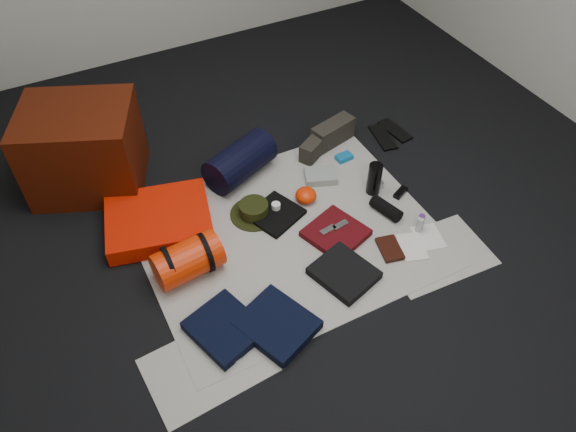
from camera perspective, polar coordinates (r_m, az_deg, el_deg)
name	(u,v)px	position (r m, az deg, el deg)	size (l,w,h in m)	color
floor	(289,236)	(3.18, 0.05, -2.05)	(4.50, 4.50, 0.02)	black
newspaper_mat	(289,235)	(3.17, 0.05, -1.90)	(1.60, 1.30, 0.01)	beige
newspaper_sheet_front_left	(210,365)	(2.73, -7.97, -14.72)	(0.58, 0.40, 0.00)	beige
newspaper_sheet_front_right	(436,254)	(3.18, 14.77, -3.80)	(0.58, 0.40, 0.00)	beige
red_cabinet	(83,149)	(3.52, -20.08, 6.44)	(0.63, 0.52, 0.52)	#471205
sleeping_pad	(159,220)	(3.26, -13.00, -0.42)	(0.58, 0.47, 0.10)	red
stuff_sack	(188,260)	(2.96, -10.15, -4.42)	(0.21, 0.21, 0.35)	red
sack_strap_left	(169,266)	(2.95, -11.98, -5.02)	(0.22, 0.22, 0.03)	black
sack_strap_right	(206,253)	(2.97, -8.37, -3.69)	(0.22, 0.22, 0.03)	black
navy_duffel	(240,161)	(3.45, -4.90, 5.56)	(0.23, 0.23, 0.44)	black
boonie_brim	(254,214)	(3.28, -3.46, 0.23)	(0.28, 0.28, 0.01)	black
boonie_crown	(254,209)	(3.25, -3.50, 0.73)	(0.17, 0.17, 0.07)	black
hiking_boot_left	(315,147)	(3.64, 2.74, 7.04)	(0.25, 0.09, 0.12)	#2D2923
hiking_boot_right	(333,133)	(3.74, 4.59, 8.44)	(0.30, 0.11, 0.15)	#2D2923
flip_flop_left	(383,137)	(3.86, 9.61, 7.90)	(0.10, 0.27, 0.02)	black
flip_flop_right	(395,130)	(3.93, 10.80, 8.54)	(0.10, 0.26, 0.01)	black
trousers_navy_a	(225,328)	(2.79, -6.42, -11.25)	(0.29, 0.33, 0.05)	black
trousers_navy_b	(277,324)	(2.78, -1.16, -10.96)	(0.30, 0.34, 0.05)	black
trousers_charcoal	(344,273)	(2.98, 5.71, -5.78)	(0.27, 0.31, 0.05)	black
black_tshirt	(275,214)	(3.26, -1.30, 0.19)	(0.27, 0.25, 0.03)	black
red_shirt	(336,233)	(3.16, 4.87, -1.74)	(0.29, 0.29, 0.04)	#4A080C
orange_stuff_sack	(306,195)	(3.33, 1.83, 2.13)	(0.13, 0.13, 0.08)	red
first_aid_pouch	(321,176)	(3.48, 3.34, 4.09)	(0.19, 0.14, 0.05)	gray
water_bottle	(374,179)	(3.38, 8.77, 3.76)	(0.08, 0.08, 0.21)	black
speaker	(386,209)	(3.31, 9.94, 0.75)	(0.08, 0.08, 0.20)	black
compact_camera	(375,184)	(3.47, 8.82, 3.18)	(0.10, 0.06, 0.04)	#B1B2B6
cyan_case	(344,157)	(3.64, 5.72, 5.97)	(0.10, 0.07, 0.03)	#1067A2
toiletry_purple	(421,222)	(3.25, 13.33, -0.61)	(0.04, 0.04, 0.11)	#512475
toiletry_clear	(419,225)	(3.23, 13.20, -0.91)	(0.04, 0.04, 0.10)	#ACB0AB
paperback_book	(390,249)	(3.13, 10.31, -3.29)	(0.11, 0.17, 0.02)	black
map_booklet	(412,247)	(3.18, 12.46, -3.08)	(0.13, 0.20, 0.01)	silver
map_printout	(428,237)	(3.25, 14.07, -2.10)	(0.15, 0.19, 0.01)	silver
sunglasses	(400,193)	(3.45, 11.36, 2.35)	(0.11, 0.04, 0.03)	black
key_cluster	(233,356)	(2.73, -5.61, -13.94)	(0.07, 0.07, 0.01)	#B1B2B6
tape_roll	(276,206)	(3.26, -1.23, 1.02)	(0.05, 0.05, 0.04)	white
energy_bar_a	(328,230)	(3.14, 4.09, -1.43)	(0.10, 0.04, 0.01)	#B1B2B6
energy_bar_b	(340,225)	(3.17, 5.34, -0.93)	(0.10, 0.04, 0.01)	#B1B2B6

